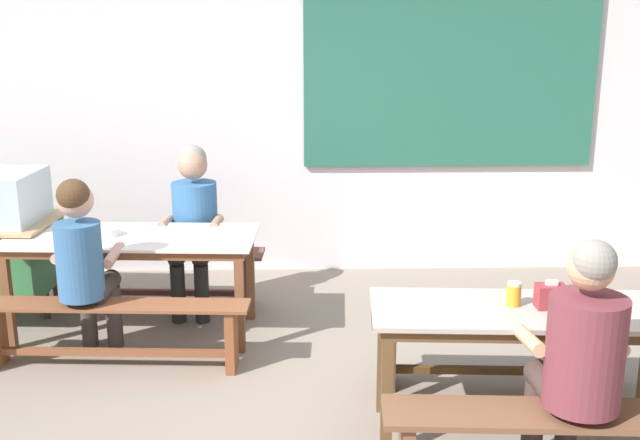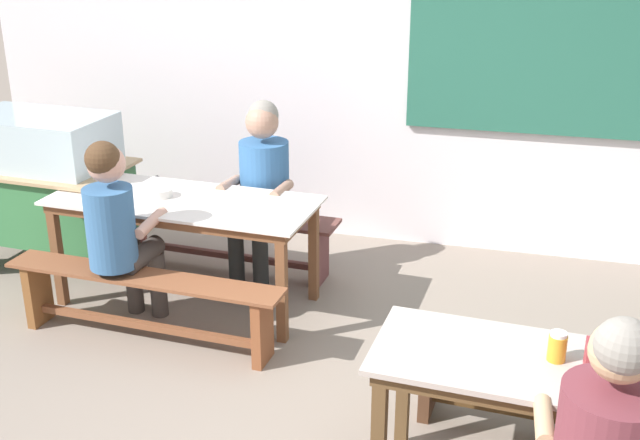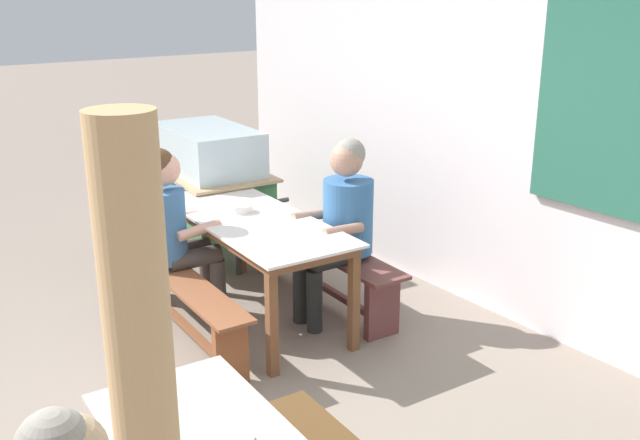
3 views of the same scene
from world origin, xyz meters
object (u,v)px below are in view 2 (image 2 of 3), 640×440
person_left_back_turned (117,224)px  soup_bowl (160,193)px  food_cart (41,180)px  person_center_facing (261,180)px  bench_far_back (223,230)px  bench_far_front (144,299)px  bench_near_back (567,385)px  dining_table_far (184,210)px  condiment_jar (557,347)px  tissue_box (605,357)px  dining_table_near (571,385)px

person_left_back_turned → soup_bowl: bearing=84.9°
food_cart → person_center_facing: bearing=5.4°
bench_far_back → bench_far_front: same height
bench_far_front → person_center_facing: bearing=69.2°
bench_near_back → bench_far_front: bearing=172.5°
dining_table_far → bench_near_back: bearing=-20.2°
bench_far_back → bench_far_front: 1.14m
bench_far_back → bench_near_back: bearing=-31.3°
condiment_jar → tissue_box: bearing=-12.4°
soup_bowl → bench_far_back: bearing=70.9°
bench_far_back → bench_near_back: same height
dining_table_near → bench_far_front: (-2.45, 0.90, -0.37)m
person_left_back_turned → condiment_jar: (2.55, -0.94, 0.07)m
bench_near_back → food_cart: size_ratio=1.03×
tissue_box → condiment_jar: (-0.19, 0.04, -0.00)m
dining_table_far → dining_table_near: 2.83m
person_center_facing → soup_bowl: 0.72m
dining_table_near → soup_bowl: soup_bowl is taller
bench_near_back → condiment_jar: bearing=-101.4°
dining_table_far → food_cart: (-1.29, 0.34, -0.01)m
condiment_jar → person_left_back_turned: bearing=159.9°
dining_table_near → condiment_jar: condiment_jar is taller
tissue_box → condiment_jar: 0.19m
dining_table_far → food_cart: bearing=165.4°
person_center_facing → condiment_jar: (1.97, -1.92, 0.06)m
person_left_back_turned → condiment_jar: 2.72m
dining_table_far → bench_far_back: dining_table_far is taller
bench_far_back → bench_far_front: (-0.06, -1.14, -0.01)m
bench_near_back → person_left_back_turned: (-2.66, 0.41, 0.43)m
person_left_back_turned → tissue_box: person_left_back_turned is taller
bench_far_back → tissue_box: size_ratio=11.56×
food_cart → tissue_box: food_cart is taller
dining_table_near → condiment_jar: (-0.07, 0.04, 0.15)m
dining_table_near → soup_bowl: size_ratio=10.43×
tissue_box → bench_far_back: bearing=140.8°
bench_near_back → condiment_jar: 0.74m
bench_far_back → person_center_facing: (0.34, -0.08, 0.45)m
condiment_jar → food_cart: bearing=154.1°
food_cart → person_left_back_turned: person_left_back_turned is taller
dining_table_far → condiment_jar: bearing=-31.3°
person_center_facing → tissue_box: 2.91m
tissue_box → person_center_facing: bearing=137.7°
dining_table_far → bench_far_back: 0.68m
person_left_back_turned → soup_bowl: person_left_back_turned is taller
bench_far_front → condiment_jar: (2.37, -0.86, 0.52)m
bench_far_back → person_left_back_turned: bearing=-102.7°
person_center_facing → person_left_back_turned: bearing=-120.6°
dining_table_near → tissue_box: size_ratio=11.15×
dining_table_far → person_center_facing: 0.62m
dining_table_far → bench_near_back: size_ratio=1.10×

